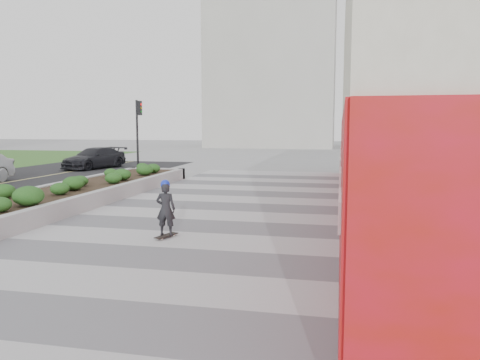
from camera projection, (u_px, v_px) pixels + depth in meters
The scene contains 10 objects.
ground at pixel (105, 286), 8.09m from camera, with size 160.00×160.00×0.00m, color gray.
walkway at pixel (168, 243), 11.01m from camera, with size 8.00×36.00×0.01m, color #A8A8AD.
building at pixel (440, 87), 14.90m from camera, with size 6.04×24.08×8.00m.
planter at pixel (58, 194), 15.99m from camera, with size 3.00×18.00×0.90m.
traffic_signal_near at pixel (138, 126), 26.28m from camera, with size 0.33×0.28×4.20m.
distant_bldg_north_l at pixel (273, 71), 61.40m from camera, with size 16.00×12.00×20.00m, color #ADAAA3.
distant_bldg_north_r at pixel (428, 56), 61.86m from camera, with size 14.00×10.00×24.00m, color #ADAAA3.
manhole_cover at pixel (188, 244), 10.90m from camera, with size 0.44×0.44×0.01m, color #595654.
skateboarder at pixel (166, 209), 11.45m from camera, with size 0.51×0.75×1.45m.
car_dark at pixel (94, 158), 30.33m from camera, with size 1.90×4.69×1.36m, color black.
Camera 1 is at (3.93, -7.16, 2.75)m, focal length 35.00 mm.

